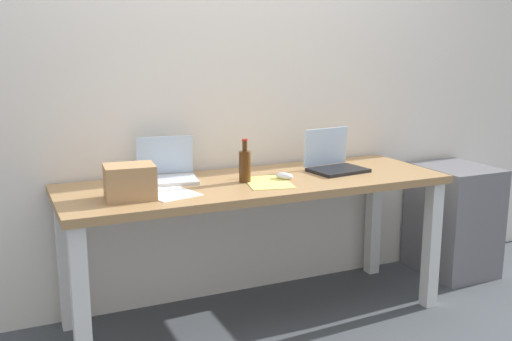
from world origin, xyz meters
The scene contains 11 objects.
ground_plane centered at (0.00, 0.00, 0.00)m, with size 8.00×8.00×0.00m, color #42474C.
back_wall centered at (0.00, 0.39, 1.30)m, with size 5.20×0.08×2.60m, color silver.
desk centered at (0.00, 0.00, 0.64)m, with size 1.96×0.66×0.74m.
laptop_left centered at (-0.41, 0.18, 0.79)m, with size 0.32×0.28×0.22m.
laptop_right centered at (0.48, 0.04, 0.79)m, with size 0.31×0.26×0.22m.
beer_bottle centered at (-0.07, -0.02, 0.83)m, with size 0.06×0.06×0.22m.
computer_mouse centered at (0.14, -0.04, 0.76)m, with size 0.06×0.10×0.03m, color silver.
cardboard_box centered at (-0.66, -0.10, 0.82)m, with size 0.22×0.17×0.15m, color tan.
paper_sheet_front_left centered at (-0.48, -0.06, 0.74)m, with size 0.21×0.30×0.00m, color white.
paper_sheet_center centered at (0.03, -0.07, 0.74)m, with size 0.21×0.30×0.00m, color #F4E06B.
filing_cabinet centered at (1.39, 0.08, 0.34)m, with size 0.40×0.48×0.68m, color slate.
Camera 1 is at (-1.19, -2.66, 1.42)m, focal length 41.62 mm.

